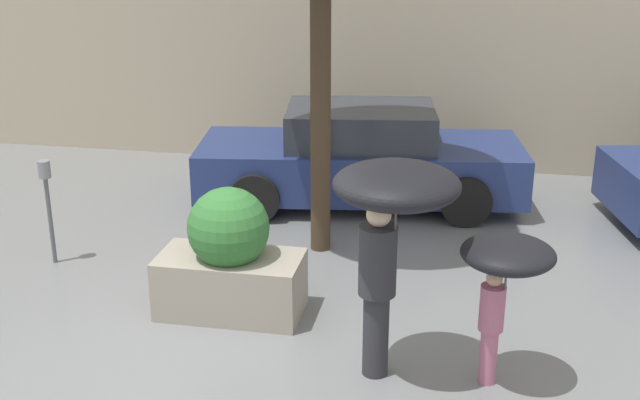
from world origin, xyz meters
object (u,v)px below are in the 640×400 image
(planter_box, at_px, (230,259))
(parking_meter, at_px, (47,190))
(parked_car_near, at_px, (360,159))
(person_child, at_px, (505,267))
(person_adult, at_px, (392,209))

(planter_box, height_order, parking_meter, planter_box)
(planter_box, bearing_deg, parking_meter, 161.48)
(planter_box, distance_m, parked_car_near, 3.67)
(person_child, relative_size, parked_car_near, 0.29)
(person_adult, distance_m, person_child, 1.06)
(person_adult, xyz_separation_m, parked_car_near, (-0.90, 4.49, -0.95))
(parked_car_near, bearing_deg, person_adult, -176.91)
(person_adult, relative_size, person_child, 1.44)
(planter_box, distance_m, person_adult, 2.18)
(person_child, bearing_deg, parked_car_near, 135.29)
(person_child, distance_m, parking_meter, 5.36)
(person_child, xyz_separation_m, parking_meter, (-5.09, 1.68, -0.23))
(planter_box, bearing_deg, person_adult, -27.97)
(person_child, bearing_deg, planter_box, -175.36)
(person_adult, relative_size, parking_meter, 1.58)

